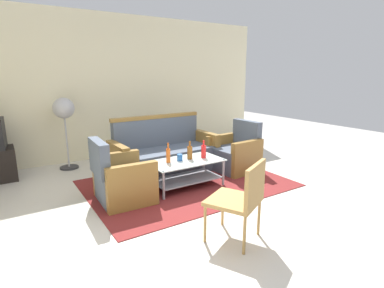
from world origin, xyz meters
The scene contains 13 objects.
ground_plane centered at (0.00, 0.00, 0.00)m, with size 14.00×14.00×0.00m, color beige.
wall_back centered at (0.00, 3.06, 1.40)m, with size 6.52×0.12×2.80m.
rug centered at (0.10, 0.79, 0.01)m, with size 2.96×2.12×0.01m, color maroon.
couch centered at (0.06, 1.45, 0.32)m, with size 1.82×0.78×0.96m.
armchair_left centered at (-0.97, 0.72, 0.29)m, with size 0.72×0.78×0.85m.
armchair_right centered at (1.17, 0.91, 0.29)m, with size 0.74×0.79×0.85m.
coffee_table centered at (0.02, 0.69, 0.27)m, with size 1.10×0.60×0.40m.
bottle_brown centered at (0.12, 0.73, 0.51)m, with size 0.08×0.08×0.28m.
bottle_orange centered at (-0.24, 0.74, 0.52)m, with size 0.06×0.06×0.29m.
bottle_red centered at (0.34, 0.68, 0.51)m, with size 0.08×0.08×0.27m.
cup centered at (-0.05, 0.73, 0.46)m, with size 0.08×0.08×0.10m, color #2659A5.
pedestal_fan centered at (-1.28, 2.60, 1.01)m, with size 0.36×0.36×1.27m.
wicker_chair centered at (-0.30, -0.90, 0.49)m, with size 0.64×0.64×0.84m.
Camera 1 is at (-2.24, -3.00, 1.69)m, focal length 28.37 mm.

